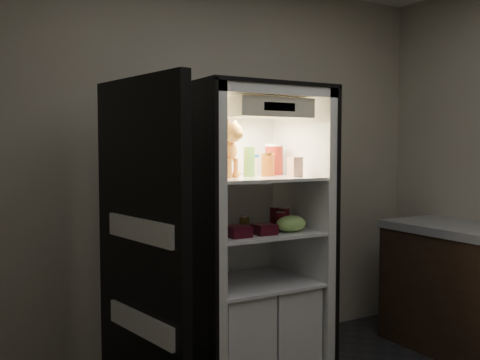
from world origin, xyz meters
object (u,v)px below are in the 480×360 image
object	(u,v)px
cream_carton	(295,167)
soda_can_b	(284,217)
soda_can_c	(281,220)
berry_box_left	(238,232)
condiment_jar	(244,222)
parmesan_shaker	(249,162)
refrigerator	(248,252)
tabby_cat	(220,155)
mayo_tub	(251,165)
berry_box_right	(264,229)
soda_can_a	(275,217)
salsa_jar	(268,165)
pepper_jar	(274,159)
grape_bag	(291,224)

from	to	relation	value
cream_carton	soda_can_b	xyz separation A→B (m)	(0.02, 0.15, -0.35)
soda_can_c	berry_box_left	bearing A→B (deg)	-162.23
soda_can_c	condiment_jar	size ratio (longest dim) A/B	1.26
parmesan_shaker	refrigerator	bearing A→B (deg)	64.88
tabby_cat	cream_carton	distance (m)	0.49
mayo_tub	berry_box_right	bearing A→B (deg)	-106.64
tabby_cat	soda_can_a	world-z (taller)	tabby_cat
refrigerator	salsa_jar	world-z (taller)	refrigerator
refrigerator	tabby_cat	xyz separation A→B (m)	(-0.22, -0.02, 0.64)
mayo_tub	berry_box_right	size ratio (longest dim) A/B	1.11
salsa_jar	pepper_jar	xyz separation A→B (m)	(0.13, 0.13, 0.03)
soda_can_c	berry_box_right	distance (m)	0.24
tabby_cat	berry_box_left	xyz separation A→B (m)	(0.01, -0.21, -0.46)
cream_carton	soda_can_b	size ratio (longest dim) A/B	0.93
parmesan_shaker	berry_box_left	bearing A→B (deg)	-135.86
refrigerator	soda_can_c	xyz separation A→B (m)	(0.19, -0.10, 0.21)
soda_can_a	mayo_tub	bearing A→B (deg)	155.96
tabby_cat	mayo_tub	size ratio (longest dim) A/B	2.64
cream_carton	soda_can_b	bearing A→B (deg)	82.89
salsa_jar	soda_can_c	xyz separation A→B (m)	(0.08, -0.03, -0.37)
tabby_cat	berry_box_right	xyz separation A→B (m)	(0.20, -0.21, -0.46)
berry_box_right	condiment_jar	bearing A→B (deg)	88.42
soda_can_c	soda_can_a	bearing A→B (deg)	74.37
soda_can_b	salsa_jar	bearing A→B (deg)	-174.02
grape_bag	condiment_jar	bearing A→B (deg)	128.88
mayo_tub	berry_box_left	xyz separation A→B (m)	(-0.28, -0.30, -0.39)
soda_can_a	berry_box_left	xyz separation A→B (m)	(-0.43, -0.24, -0.04)
condiment_jar	parmesan_shaker	bearing A→B (deg)	-97.14
pepper_jar	berry_box_right	bearing A→B (deg)	-132.68
condiment_jar	pepper_jar	bearing A→B (deg)	6.71
salsa_jar	soda_can_c	distance (m)	0.38
salsa_jar	pepper_jar	world-z (taller)	pepper_jar
salsa_jar	soda_can_b	distance (m)	0.39
soda_can_b	condiment_jar	distance (m)	0.28
soda_can_a	soda_can_b	world-z (taller)	same
condiment_jar	berry_box_left	bearing A→B (deg)	-127.42
condiment_jar	berry_box_right	size ratio (longest dim) A/B	0.72
salsa_jar	soda_can_a	bearing A→B (deg)	34.68
parmesan_shaker	condiment_jar	size ratio (longest dim) A/B	2.09
mayo_tub	cream_carton	world-z (taller)	mayo_tub
parmesan_shaker	grape_bag	size ratio (longest dim) A/B	0.93
mayo_tub	cream_carton	xyz separation A→B (m)	(0.16, -0.27, -0.01)
soda_can_c	berry_box_left	size ratio (longest dim) A/B	0.88
cream_carton	grape_bag	xyz separation A→B (m)	(-0.04, -0.02, -0.36)
cream_carton	berry_box_right	bearing A→B (deg)	-174.29
mayo_tub	grape_bag	world-z (taller)	mayo_tub
refrigerator	parmesan_shaker	bearing A→B (deg)	-115.12
cream_carton	tabby_cat	bearing A→B (deg)	157.98
parmesan_shaker	soda_can_c	bearing A→B (deg)	-14.29
mayo_tub	grape_bag	bearing A→B (deg)	-68.32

